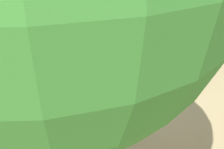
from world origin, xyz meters
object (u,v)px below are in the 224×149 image
object	(u,v)px
locomotive	(75,91)
park_bench	(62,48)
passenger_car	(145,66)
conductor_person	(124,83)

from	to	relation	value
locomotive	park_bench	bearing A→B (deg)	-24.56
passenger_car	conductor_person	distance (m)	1.99
locomotive	conductor_person	distance (m)	1.20
conductor_person	park_bench	distance (m)	3.57
passenger_car	park_bench	distance (m)	2.67
locomotive	conductor_person	size ratio (longest dim) A/B	0.89
park_bench	conductor_person	bearing A→B (deg)	169.32
park_bench	locomotive	bearing A→B (deg)	155.44
conductor_person	park_bench	xyz separation A→B (m)	(3.47, -0.65, -0.54)
passenger_car	conductor_person	xyz separation A→B (m)	(-0.99, 1.63, 0.53)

